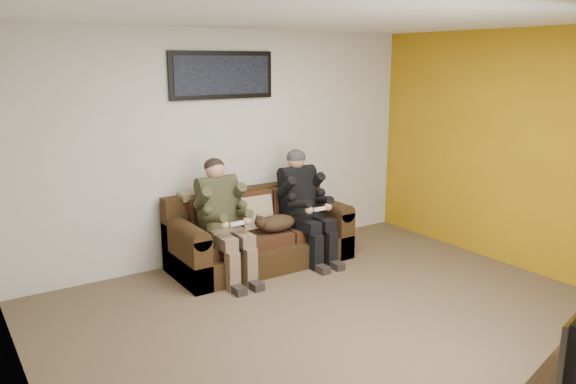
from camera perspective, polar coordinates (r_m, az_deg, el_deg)
floor at (r=5.06m, az=6.37°, el=-13.40°), size 5.00×5.00×0.00m
ceiling at (r=4.54m, az=7.24°, el=17.44°), size 5.00×5.00×0.00m
wall_back at (r=6.48m, az=-6.15°, el=4.64°), size 5.00×0.00×5.00m
wall_left at (r=3.61m, az=-25.38°, el=-3.51°), size 0.00×4.50×4.50m
wall_right at (r=6.50m, az=23.95°, el=3.61°), size 0.00×4.50×4.50m
accent_wall_right at (r=6.49m, az=23.90°, el=3.60°), size 0.00×4.50×4.50m
sofa at (r=6.40m, az=-3.07°, el=-4.51°), size 2.02×0.87×0.82m
throw_pillow at (r=6.35m, az=-3.28°, el=-2.06°), size 0.38×0.18×0.38m
throw_blanket at (r=6.21m, az=-9.17°, el=-0.29°), size 0.41×0.20×0.07m
person_left at (r=5.91m, az=-6.63°, el=-2.16°), size 0.51×0.87×1.26m
person_right at (r=6.43m, az=1.62°, el=-0.79°), size 0.51×0.86×1.27m
cat at (r=6.22m, az=-1.31°, el=-3.17°), size 0.66×0.26×0.24m
framed_poster at (r=6.35m, az=-6.70°, el=11.71°), size 1.25×0.05×0.52m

